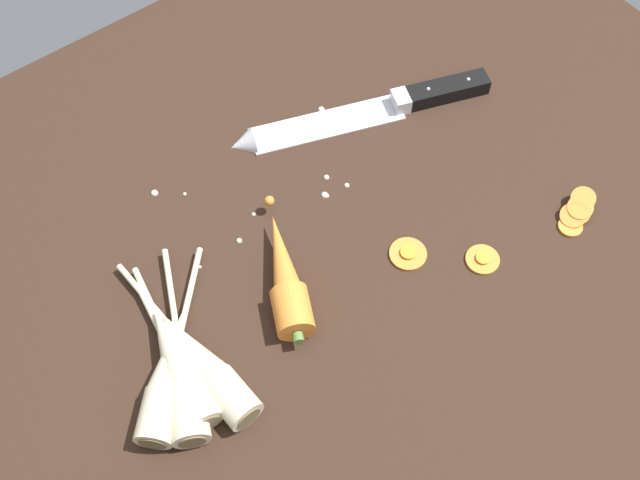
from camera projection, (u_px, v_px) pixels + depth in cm
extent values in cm
cube|color=#332116|center=(310.00, 244.00, 94.67)|extent=(120.00, 90.00, 4.00)
cube|color=silver|center=(327.00, 123.00, 101.48)|extent=(20.30, 10.99, 0.50)
cone|color=silver|center=(243.00, 144.00, 99.74)|extent=(4.18, 4.75, 3.96)
cube|color=silver|center=(401.00, 101.00, 102.30)|extent=(2.89, 3.45, 2.20)
cube|color=black|center=(447.00, 90.00, 103.31)|extent=(11.29, 6.40, 2.20)
sphere|color=silver|center=(428.00, 89.00, 101.94)|extent=(0.50, 0.50, 0.50)
sphere|color=silver|center=(468.00, 79.00, 102.81)|extent=(0.50, 0.50, 0.50)
cylinder|color=orange|center=(293.00, 311.00, 85.45)|extent=(6.04, 6.52, 4.20)
cone|color=orange|center=(282.00, 262.00, 88.64)|extent=(9.02, 13.00, 3.99)
sphere|color=orange|center=(269.00, 201.00, 92.98)|extent=(1.20, 1.20, 1.20)
cylinder|color=#5B7F3D|center=(298.00, 338.00, 83.81)|extent=(1.51, 1.42, 1.20)
cylinder|color=beige|center=(188.00, 416.00, 79.46)|extent=(5.88, 6.59, 4.00)
cone|color=beige|center=(178.00, 349.00, 83.28)|extent=(7.45, 10.34, 3.80)
cylinder|color=beige|center=(171.00, 289.00, 87.96)|extent=(4.95, 9.77, 0.70)
cylinder|color=brown|center=(192.00, 442.00, 78.08)|extent=(2.67, 1.43, 2.80)
cylinder|color=beige|center=(188.00, 384.00, 81.23)|extent=(4.65, 4.81, 4.00)
cone|color=beige|center=(167.00, 338.00, 83.92)|extent=(4.99, 8.00, 3.80)
cylinder|color=beige|center=(148.00, 297.00, 87.44)|extent=(2.04, 8.08, 0.70)
cylinder|color=brown|center=(196.00, 401.00, 80.26)|extent=(2.81, 0.76, 2.80)
cylinder|color=beige|center=(232.00, 398.00, 80.45)|extent=(4.33, 5.82, 4.00)
cone|color=beige|center=(187.00, 345.00, 83.50)|extent=(4.40, 10.15, 3.80)
cylinder|color=beige|center=(146.00, 298.00, 87.41)|extent=(1.35, 10.77, 0.70)
cylinder|color=brown|center=(249.00, 418.00, 79.35)|extent=(2.81, 0.47, 2.80)
cylinder|color=beige|center=(197.00, 406.00, 80.02)|extent=(4.58, 4.88, 4.00)
cone|color=beige|center=(174.00, 357.00, 82.77)|extent=(4.87, 8.20, 3.80)
cylinder|color=beige|center=(152.00, 314.00, 86.36)|extent=(1.90, 8.38, 0.70)
cylinder|color=brown|center=(206.00, 424.00, 79.03)|extent=(2.81, 0.70, 2.80)
cylinder|color=beige|center=(158.00, 417.00, 79.39)|extent=(6.64, 6.66, 4.00)
cone|color=beige|center=(175.00, 349.00, 83.27)|extent=(9.43, 9.53, 3.80)
cylinder|color=beige|center=(191.00, 289.00, 88.02)|extent=(7.76, 7.93, 0.70)
cylinder|color=brown|center=(152.00, 444.00, 77.99)|extent=(2.21, 2.17, 2.80)
cylinder|color=orange|center=(571.00, 226.00, 93.24)|extent=(2.91, 2.91, 0.70)
cylinder|color=orange|center=(573.00, 216.00, 93.65)|extent=(3.26, 3.16, 1.84)
cylinder|color=orange|center=(578.00, 213.00, 93.59)|extent=(3.17, 3.06, 2.03)
cylinder|color=orange|center=(580.00, 208.00, 93.66)|extent=(3.22, 3.12, 1.76)
cylinder|color=orange|center=(583.00, 199.00, 94.05)|extent=(3.10, 3.00, 1.82)
cylinder|color=orange|center=(408.00, 253.00, 91.27)|extent=(4.39, 4.39, 0.70)
cylinder|color=#FF9E2B|center=(408.00, 252.00, 91.04)|extent=(1.84, 1.84, 0.16)
cylinder|color=orange|center=(483.00, 259.00, 90.88)|extent=(3.95, 3.95, 0.70)
cylinder|color=#FF9E2B|center=(483.00, 258.00, 90.65)|extent=(1.66, 1.66, 0.16)
sphere|color=silver|center=(327.00, 195.00, 95.64)|extent=(0.56, 0.56, 0.56)
sphere|color=silver|center=(321.00, 108.00, 102.60)|extent=(0.88, 0.88, 0.88)
sphere|color=silver|center=(239.00, 239.00, 92.26)|extent=(0.68, 0.68, 0.68)
sphere|color=silver|center=(253.00, 213.00, 94.28)|extent=(0.49, 0.49, 0.49)
sphere|color=silver|center=(237.00, 144.00, 99.52)|extent=(0.82, 0.82, 0.82)
sphere|color=silver|center=(326.00, 176.00, 97.01)|extent=(0.70, 0.70, 0.70)
sphere|color=silver|center=(325.00, 193.00, 95.56)|extent=(0.86, 0.86, 0.86)
sphere|color=silver|center=(263.00, 128.00, 100.79)|extent=(0.89, 0.89, 0.89)
sphere|color=silver|center=(154.00, 191.00, 95.71)|extent=(0.87, 0.87, 0.87)
sphere|color=silver|center=(200.00, 266.00, 90.54)|extent=(0.40, 0.40, 0.40)
sphere|color=silver|center=(347.00, 184.00, 96.41)|extent=(0.64, 0.64, 0.64)
sphere|color=silver|center=(184.00, 193.00, 95.84)|extent=(0.44, 0.44, 0.44)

